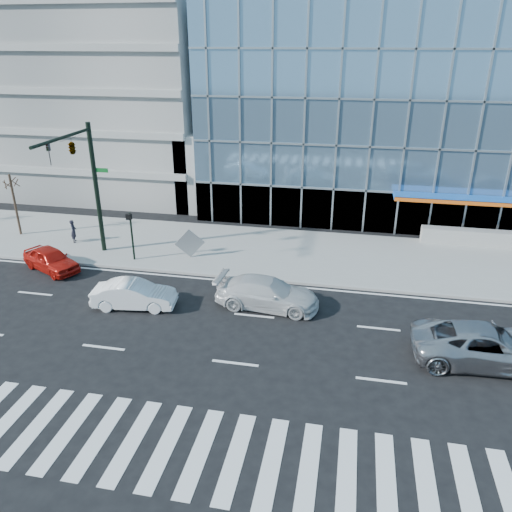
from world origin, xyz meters
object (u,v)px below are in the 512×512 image
at_px(street_tree_near, 11,183).
at_px(tilted_panel, 190,243).
at_px(white_suv, 267,293).
at_px(white_sedan, 134,295).
at_px(traffic_signal, 80,162).
at_px(ped_signal_post, 131,229).
at_px(silver_suv, 486,345).
at_px(red_sedan, 51,259).
at_px(pedestrian, 74,231).

xyz_separation_m(street_tree_near, tilted_panel, (12.76, -1.50, -2.71)).
distance_m(white_suv, tilted_panel, 7.56).
bearing_deg(white_sedan, street_tree_near, 49.27).
relative_size(traffic_signal, street_tree_near, 1.89).
height_order(ped_signal_post, street_tree_near, street_tree_near).
xyz_separation_m(silver_suv, tilted_panel, (-15.47, 7.88, 0.24)).
height_order(red_sedan, pedestrian, pedestrian).
bearing_deg(tilted_panel, traffic_signal, 175.61).
height_order(silver_suv, white_sedan, silver_suv).
bearing_deg(red_sedan, pedestrian, 37.48).
bearing_deg(street_tree_near, ped_signal_post, -15.06).
bearing_deg(street_tree_near, red_sedan, -41.26).
height_order(ped_signal_post, red_sedan, ped_signal_post).
bearing_deg(ped_signal_post, silver_suv, -20.02).
relative_size(ped_signal_post, white_sedan, 0.72).
xyz_separation_m(pedestrian, tilted_panel, (8.32, -0.90, 0.16)).
height_order(traffic_signal, white_sedan, traffic_signal).
height_order(white_sedan, tilted_panel, tilted_panel).
height_order(silver_suv, tilted_panel, tilted_panel).
bearing_deg(ped_signal_post, tilted_panel, 17.91).
height_order(ped_signal_post, white_sedan, ped_signal_post).
relative_size(traffic_signal, silver_suv, 1.34).
distance_m(traffic_signal, white_sedan, 8.79).
distance_m(white_sedan, pedestrian, 10.34).
distance_m(street_tree_near, red_sedan, 7.64).
relative_size(street_tree_near, red_sedan, 1.06).
bearing_deg(silver_suv, street_tree_near, 69.18).
distance_m(silver_suv, tilted_panel, 17.36).
bearing_deg(white_sedan, white_suv, -85.98).
bearing_deg(pedestrian, white_suv, -132.61).
bearing_deg(white_suv, red_sedan, 85.90).
relative_size(white_suv, pedestrian, 3.44).
height_order(silver_suv, white_suv, silver_suv).
bearing_deg(silver_suv, ped_signal_post, 67.54).
xyz_separation_m(red_sedan, tilted_panel, (7.51, 3.10, 0.39)).
bearing_deg(tilted_panel, white_sedan, -116.36).
distance_m(silver_suv, pedestrian, 25.35).
distance_m(street_tree_near, white_suv, 19.79).
bearing_deg(white_sedan, red_sedan, 56.87).
bearing_deg(pedestrian, silver_suv, -130.23).
relative_size(silver_suv, white_suv, 1.14).
distance_m(ped_signal_post, white_suv, 9.87).
distance_m(traffic_signal, silver_suv, 22.81).
bearing_deg(red_sedan, street_tree_near, 74.85).
distance_m(red_sedan, pedestrian, 4.09).
bearing_deg(traffic_signal, pedestrian, 137.69).
xyz_separation_m(ped_signal_post, white_sedan, (2.37, -5.23, -1.45)).
relative_size(white_suv, tilted_panel, 4.04).
xyz_separation_m(white_suv, pedestrian, (-14.02, 5.85, 0.15)).
distance_m(pedestrian, tilted_panel, 8.37).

